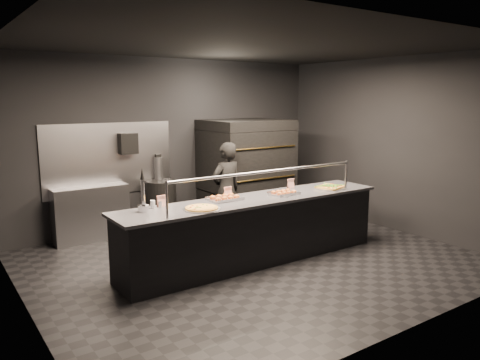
{
  "coord_description": "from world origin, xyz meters",
  "views": [
    {
      "loc": [
        -3.82,
        -5.14,
        2.3
      ],
      "look_at": [
        -0.12,
        0.2,
        1.16
      ],
      "focal_mm": 35.0,
      "sensor_mm": 36.0,
      "label": 1
    }
  ],
  "objects_px": {
    "square_pizza": "(330,187)",
    "worker": "(226,190)",
    "fire_extinguisher": "(158,169)",
    "round_pizza": "(202,208)",
    "beer_tap": "(143,199)",
    "prep_shelf": "(91,214)",
    "service_counter": "(255,230)",
    "towel_dispenser": "(128,143)",
    "slider_tray_a": "(225,198)",
    "trash_bin": "(161,206)",
    "slider_tray_b": "(284,193)",
    "pizza_oven": "(246,170)"
  },
  "relations": [
    {
      "from": "slider_tray_a",
      "to": "slider_tray_b",
      "type": "height_order",
      "value": "slider_tray_a"
    },
    {
      "from": "worker",
      "to": "beer_tap",
      "type": "bearing_deg",
      "value": 22.89
    },
    {
      "from": "square_pizza",
      "to": "trash_bin",
      "type": "distance_m",
      "value": 2.96
    },
    {
      "from": "towel_dispenser",
      "to": "fire_extinguisher",
      "type": "height_order",
      "value": "towel_dispenser"
    },
    {
      "from": "beer_tap",
      "to": "trash_bin",
      "type": "bearing_deg",
      "value": 59.83
    },
    {
      "from": "pizza_oven",
      "to": "square_pizza",
      "type": "height_order",
      "value": "pizza_oven"
    },
    {
      "from": "towel_dispenser",
      "to": "square_pizza",
      "type": "distance_m",
      "value": 3.43
    },
    {
      "from": "service_counter",
      "to": "fire_extinguisher",
      "type": "relative_size",
      "value": 8.12
    },
    {
      "from": "beer_tap",
      "to": "square_pizza",
      "type": "height_order",
      "value": "beer_tap"
    },
    {
      "from": "pizza_oven",
      "to": "slider_tray_a",
      "type": "bearing_deg",
      "value": -132.59
    },
    {
      "from": "slider_tray_a",
      "to": "worker",
      "type": "height_order",
      "value": "worker"
    },
    {
      "from": "service_counter",
      "to": "trash_bin",
      "type": "height_order",
      "value": "service_counter"
    },
    {
      "from": "round_pizza",
      "to": "prep_shelf",
      "type": "bearing_deg",
      "value": 104.74
    },
    {
      "from": "pizza_oven",
      "to": "trash_bin",
      "type": "height_order",
      "value": "pizza_oven"
    },
    {
      "from": "slider_tray_a",
      "to": "beer_tap",
      "type": "bearing_deg",
      "value": 179.63
    },
    {
      "from": "prep_shelf",
      "to": "pizza_oven",
      "type": "bearing_deg",
      "value": -8.54
    },
    {
      "from": "beer_tap",
      "to": "round_pizza",
      "type": "xyz_separation_m",
      "value": [
        0.65,
        -0.31,
        -0.14
      ]
    },
    {
      "from": "slider_tray_b",
      "to": "trash_bin",
      "type": "bearing_deg",
      "value": 111.83
    },
    {
      "from": "towel_dispenser",
      "to": "round_pizza",
      "type": "xyz_separation_m",
      "value": [
        -0.05,
        -2.54,
        -0.61
      ]
    },
    {
      "from": "prep_shelf",
      "to": "beer_tap",
      "type": "xyz_separation_m",
      "value": [
        0.0,
        -2.16,
        0.63
      ]
    },
    {
      "from": "pizza_oven",
      "to": "fire_extinguisher",
      "type": "height_order",
      "value": "pizza_oven"
    },
    {
      "from": "beer_tap",
      "to": "square_pizza",
      "type": "xyz_separation_m",
      "value": [
        3.0,
        -0.23,
        -0.14
      ]
    },
    {
      "from": "slider_tray_a",
      "to": "square_pizza",
      "type": "height_order",
      "value": "slider_tray_a"
    },
    {
      "from": "square_pizza",
      "to": "worker",
      "type": "bearing_deg",
      "value": 129.55
    },
    {
      "from": "prep_shelf",
      "to": "worker",
      "type": "relative_size",
      "value": 0.75
    },
    {
      "from": "fire_extinguisher",
      "to": "round_pizza",
      "type": "bearing_deg",
      "value": -103.24
    },
    {
      "from": "service_counter",
      "to": "trash_bin",
      "type": "xyz_separation_m",
      "value": [
        -0.4,
        2.22,
        -0.02
      ]
    },
    {
      "from": "service_counter",
      "to": "towel_dispenser",
      "type": "distance_m",
      "value": 2.78
    },
    {
      "from": "slider_tray_a",
      "to": "trash_bin",
      "type": "bearing_deg",
      "value": 89.8
    },
    {
      "from": "towel_dispenser",
      "to": "fire_extinguisher",
      "type": "xyz_separation_m",
      "value": [
        0.55,
        0.01,
        -0.49
      ]
    },
    {
      "from": "beer_tap",
      "to": "square_pizza",
      "type": "bearing_deg",
      "value": -4.45
    },
    {
      "from": "pizza_oven",
      "to": "round_pizza",
      "type": "bearing_deg",
      "value": -136.37
    },
    {
      "from": "slider_tray_a",
      "to": "fire_extinguisher",
      "type": "bearing_deg",
      "value": 88.51
    },
    {
      "from": "service_counter",
      "to": "square_pizza",
      "type": "height_order",
      "value": "service_counter"
    },
    {
      "from": "round_pizza",
      "to": "slider_tray_b",
      "type": "xyz_separation_m",
      "value": [
        1.45,
        0.12,
        0.01
      ]
    },
    {
      "from": "slider_tray_a",
      "to": "round_pizza",
      "type": "bearing_deg",
      "value": -151.02
    },
    {
      "from": "slider_tray_a",
      "to": "slider_tray_b",
      "type": "xyz_separation_m",
      "value": [
        0.91,
        -0.18,
        -0.0
      ]
    },
    {
      "from": "slider_tray_b",
      "to": "round_pizza",
      "type": "bearing_deg",
      "value": -175.24
    },
    {
      "from": "fire_extinguisher",
      "to": "slider_tray_b",
      "type": "distance_m",
      "value": 2.58
    },
    {
      "from": "slider_tray_a",
      "to": "square_pizza",
      "type": "distance_m",
      "value": 1.82
    },
    {
      "from": "round_pizza",
      "to": "worker",
      "type": "relative_size",
      "value": 0.3
    },
    {
      "from": "fire_extinguisher",
      "to": "square_pizza",
      "type": "distance_m",
      "value": 3.03
    },
    {
      "from": "pizza_oven",
      "to": "round_pizza",
      "type": "xyz_separation_m",
      "value": [
        -2.15,
        -2.05,
        -0.03
      ]
    },
    {
      "from": "trash_bin",
      "to": "square_pizza",
      "type": "bearing_deg",
      "value": -51.88
    },
    {
      "from": "prep_shelf",
      "to": "round_pizza",
      "type": "height_order",
      "value": "round_pizza"
    },
    {
      "from": "towel_dispenser",
      "to": "slider_tray_a",
      "type": "height_order",
      "value": "towel_dispenser"
    },
    {
      "from": "pizza_oven",
      "to": "square_pizza",
      "type": "distance_m",
      "value": 1.99
    },
    {
      "from": "square_pizza",
      "to": "worker",
      "type": "distance_m",
      "value": 1.7
    },
    {
      "from": "beer_tap",
      "to": "slider_tray_b",
      "type": "distance_m",
      "value": 2.11
    },
    {
      "from": "slider_tray_a",
      "to": "trash_bin",
      "type": "xyz_separation_m",
      "value": [
        0.01,
        2.07,
        -0.5
      ]
    }
  ]
}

